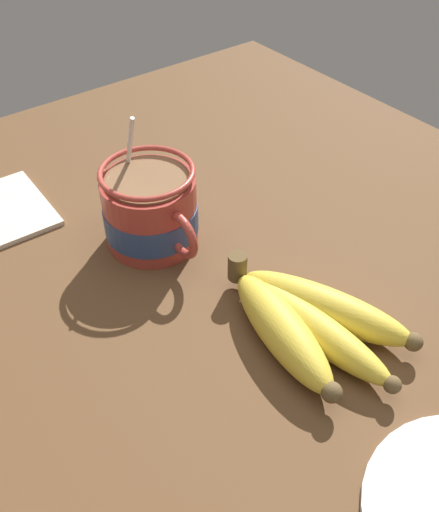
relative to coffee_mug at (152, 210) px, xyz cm
name	(u,v)px	position (x,y,z in cm)	size (l,w,h in cm)	color
table	(197,292)	(8.55, -0.13, -5.84)	(94.81, 94.81, 3.20)	brown
coffee_mug	(152,210)	(0.00, 0.00, 0.00)	(15.24, 10.53, 14.83)	#B23D33
banana_bunch	(306,321)	(20.86, 3.82, -2.26)	(20.60, 13.95, 4.32)	brown
napkin	(7,209)	(-15.51, -11.45, -3.94)	(13.42, 9.61, 0.60)	beige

